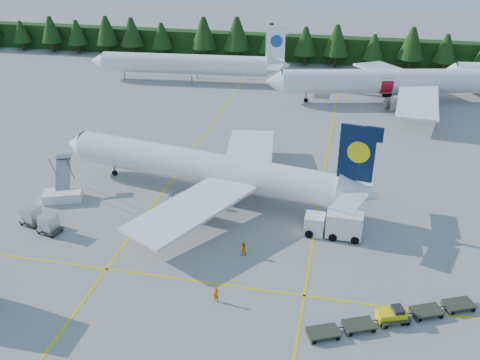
% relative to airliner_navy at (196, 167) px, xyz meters
% --- Properties ---
extents(ground, '(320.00, 320.00, 0.00)m').
position_rel_airliner_navy_xyz_m(ground, '(9.63, -11.89, -3.62)').
color(ground, '#9D9D98').
rests_on(ground, ground).
extents(taxi_stripe_a, '(0.25, 120.00, 0.01)m').
position_rel_airliner_navy_xyz_m(taxi_stripe_a, '(-4.37, 8.11, -3.62)').
color(taxi_stripe_a, yellow).
rests_on(taxi_stripe_a, ground).
extents(taxi_stripe_b, '(0.25, 120.00, 0.01)m').
position_rel_airliner_navy_xyz_m(taxi_stripe_b, '(15.63, 8.11, -3.62)').
color(taxi_stripe_b, yellow).
rests_on(taxi_stripe_b, ground).
extents(taxi_stripe_cross, '(80.00, 0.25, 0.01)m').
position_rel_airliner_navy_xyz_m(taxi_stripe_cross, '(9.63, -17.89, -3.62)').
color(taxi_stripe_cross, yellow).
rests_on(taxi_stripe_cross, ground).
extents(treeline_hedge, '(220.00, 4.00, 6.00)m').
position_rel_airliner_navy_xyz_m(treeline_hedge, '(9.63, 70.11, -0.62)').
color(treeline_hedge, black).
rests_on(treeline_hedge, ground).
extents(airliner_navy, '(41.09, 33.51, 12.05)m').
position_rel_airliner_navy_xyz_m(airliner_navy, '(0.00, 0.00, 0.00)').
color(airliner_navy, white).
rests_on(airliner_navy, ground).
extents(airliner_red, '(44.42, 36.15, 13.10)m').
position_rel_airliner_navy_xyz_m(airliner_red, '(23.42, 42.13, 0.32)').
color(airliner_red, white).
rests_on(airliner_red, ground).
extents(airliner_far_left, '(41.25, 7.06, 11.99)m').
position_rel_airliner_navy_xyz_m(airliner_far_left, '(-17.62, 47.64, 0.14)').
color(airliner_far_left, white).
rests_on(airliner_far_left, ground).
extents(airstairs, '(5.35, 7.09, 4.20)m').
position_rel_airliner_navy_xyz_m(airstairs, '(-15.97, -5.21, -2.71)').
color(airstairs, white).
rests_on(airstairs, ground).
extents(service_truck, '(6.37, 2.51, 3.04)m').
position_rel_airliner_navy_xyz_m(service_truck, '(17.64, -6.72, -2.12)').
color(service_truck, white).
rests_on(service_truck, ground).
extents(baggage_tug, '(2.80, 2.10, 1.34)m').
position_rel_airliner_navy_xyz_m(baggage_tug, '(23.47, -19.73, -2.97)').
color(baggage_tug, yellow).
rests_on(baggage_tug, ground).
extents(dolly_train, '(14.90, 8.78, 0.16)m').
position_rel_airliner_navy_xyz_m(dolly_train, '(23.62, -19.80, -3.12)').
color(dolly_train, '#2F3325').
rests_on(dolly_train, ground).
extents(uld_pair, '(5.73, 3.66, 1.89)m').
position_rel_airliner_navy_xyz_m(uld_pair, '(-14.96, -12.17, -2.35)').
color(uld_pair, '#2F3325').
rests_on(uld_pair, ground).
extents(crew_a, '(0.58, 0.40, 1.56)m').
position_rel_airliner_navy_xyz_m(crew_a, '(7.70, -20.40, -2.84)').
color(crew_a, '#D76704').
rests_on(crew_a, ground).
extents(crew_b, '(1.00, 0.98, 1.62)m').
position_rel_airliner_navy_xyz_m(crew_b, '(8.56, -12.54, -2.81)').
color(crew_b, orange).
rests_on(crew_b, ground).
extents(crew_c, '(0.85, 0.96, 1.92)m').
position_rel_airliner_navy_xyz_m(crew_c, '(14.73, -5.10, -2.66)').
color(crew_c, '#FF3105').
rests_on(crew_c, ground).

